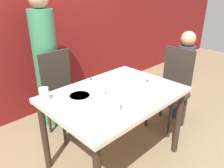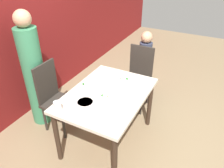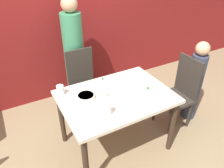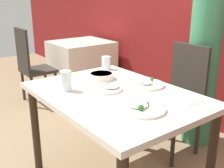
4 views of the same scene
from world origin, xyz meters
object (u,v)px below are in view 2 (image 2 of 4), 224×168
object	(u,v)px
plate_rice_adult	(123,81)
glass_water_tall	(58,106)
person_adult	(34,74)
person_child	(144,67)
chair_child_spot	(138,76)
chair_adult_spot	(54,96)
bowl_curry	(85,103)

from	to	relation	value
plate_rice_adult	glass_water_tall	bearing A→B (deg)	156.98
person_adult	person_child	size ratio (longest dim) A/B	1.41
chair_child_spot	person_adult	size ratio (longest dim) A/B	0.60
glass_water_tall	person_adult	bearing A→B (deg)	59.91
chair_adult_spot	bowl_curry	bearing A→B (deg)	-109.30
person_adult	plate_rice_adult	xyz separation A→B (m)	(0.41, -1.15, 0.00)
bowl_curry	plate_rice_adult	world-z (taller)	plate_rice_adult
person_adult	plate_rice_adult	bearing A→B (deg)	-70.41
bowl_curry	glass_water_tall	distance (m)	0.30
plate_rice_adult	glass_water_tall	distance (m)	0.94
person_child	chair_adult_spot	bearing A→B (deg)	147.82
chair_child_spot	plate_rice_adult	bearing A→B (deg)	-87.59
bowl_curry	chair_child_spot	bearing A→B (deg)	-6.14
person_child	bowl_curry	size ratio (longest dim) A/B	6.00
chair_adult_spot	person_child	distance (m)	1.53
person_adult	person_child	world-z (taller)	person_adult
chair_adult_spot	person_child	bearing A→B (deg)	-32.18
chair_adult_spot	glass_water_tall	distance (m)	0.72
person_child	bowl_curry	xyz separation A→B (m)	(-1.53, 0.14, 0.22)
chair_child_spot	glass_water_tall	bearing A→B (deg)	-102.87
chair_adult_spot	chair_child_spot	world-z (taller)	same
person_child	glass_water_tall	bearing A→B (deg)	169.02
person_adult	person_child	xyz separation A→B (m)	(1.30, -1.12, -0.21)
chair_adult_spot	bowl_curry	xyz separation A→B (m)	(-0.24, -0.68, 0.27)
bowl_curry	glass_water_tall	size ratio (longest dim) A/B	1.70
person_child	glass_water_tall	size ratio (longest dim) A/B	10.21
person_child	plate_rice_adult	bearing A→B (deg)	-178.31
bowl_curry	glass_water_tall	world-z (taller)	glass_water_tall
bowl_curry	plate_rice_adult	distance (m)	0.67
person_adult	glass_water_tall	size ratio (longest dim) A/B	14.34
person_child	glass_water_tall	xyz separation A→B (m)	(-1.75, 0.34, 0.26)
bowl_curry	person_child	bearing A→B (deg)	-5.09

